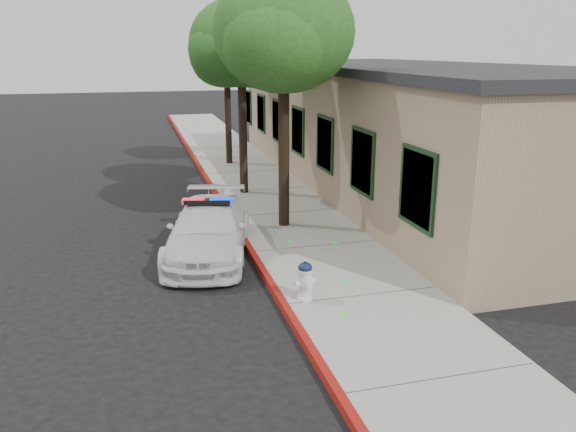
# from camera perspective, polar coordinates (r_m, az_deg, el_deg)

# --- Properties ---
(ground) EXTENTS (120.00, 120.00, 0.00)m
(ground) POSITION_cam_1_polar(r_m,az_deg,el_deg) (10.85, -0.63, -9.52)
(ground) COLOR black
(ground) RESTS_ON ground
(sidewalk) EXTENTS (3.20, 60.00, 0.15)m
(sidewalk) POSITION_cam_1_polar(r_m,az_deg,el_deg) (13.90, 2.68, -3.27)
(sidewalk) COLOR gray
(sidewalk) RESTS_ON ground
(red_curb) EXTENTS (0.14, 60.00, 0.16)m
(red_curb) POSITION_cam_1_polar(r_m,az_deg,el_deg) (13.53, -3.56, -3.82)
(red_curb) COLOR maroon
(red_curb) RESTS_ON ground
(clapboard_building) EXTENTS (7.30, 20.89, 4.24)m
(clapboard_building) POSITION_cam_1_polar(r_m,az_deg,el_deg) (20.76, 11.26, 8.79)
(clapboard_building) COLOR tan
(clapboard_building) RESTS_ON ground
(police_car) EXTENTS (2.77, 4.69, 1.40)m
(police_car) POSITION_cam_1_polar(r_m,az_deg,el_deg) (13.58, -7.91, -1.37)
(police_car) COLOR silver
(police_car) RESTS_ON ground
(fire_hydrant) EXTENTS (0.44, 0.38, 0.75)m
(fire_hydrant) POSITION_cam_1_polar(r_m,az_deg,el_deg) (10.87, 1.72, -6.43)
(fire_hydrant) COLOR white
(fire_hydrant) RESTS_ON sidewalk
(street_tree_near) EXTENTS (3.54, 3.74, 6.49)m
(street_tree_near) POSITION_cam_1_polar(r_m,az_deg,el_deg) (14.85, -0.38, 17.32)
(street_tree_near) COLOR black
(street_tree_near) RESTS_ON sidewalk
(street_tree_mid) EXTENTS (3.38, 3.22, 6.14)m
(street_tree_mid) POSITION_cam_1_polar(r_m,az_deg,el_deg) (18.62, -4.68, 16.40)
(street_tree_mid) COLOR black
(street_tree_mid) RESTS_ON sidewalk
(street_tree_far) EXTENTS (3.06, 2.98, 5.56)m
(street_tree_far) POSITION_cam_1_polar(r_m,az_deg,el_deg) (23.72, -6.04, 15.25)
(street_tree_far) COLOR black
(street_tree_far) RESTS_ON sidewalk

